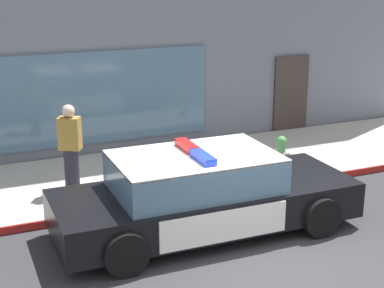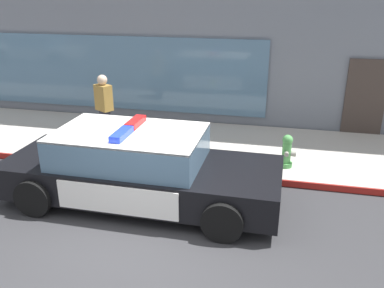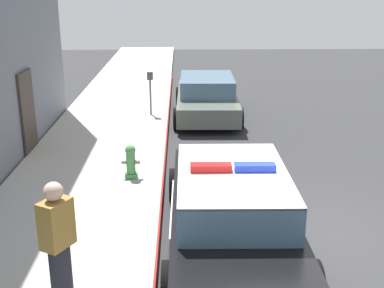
# 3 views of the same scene
# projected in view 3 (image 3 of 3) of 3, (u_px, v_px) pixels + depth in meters

# --- Properties ---
(ground) EXTENTS (48.00, 48.00, 0.00)m
(ground) POSITION_uv_depth(u_px,v_px,m) (295.00, 231.00, 8.64)
(ground) COLOR #303033
(sidewalk) EXTENTS (48.00, 3.31, 0.15)m
(sidewalk) POSITION_uv_depth(u_px,v_px,m) (62.00, 229.00, 8.53)
(sidewalk) COLOR #B2ADA3
(sidewalk) RESTS_ON ground
(curb_red_paint) EXTENTS (28.80, 0.04, 0.14)m
(curb_red_paint) POSITION_uv_depth(u_px,v_px,m) (159.00, 228.00, 8.57)
(curb_red_paint) COLOR maroon
(curb_red_paint) RESTS_ON ground
(police_cruiser) EXTENTS (5.09, 2.12, 1.49)m
(police_cruiser) POSITION_uv_depth(u_px,v_px,m) (231.00, 208.00, 7.93)
(police_cruiser) COLOR black
(police_cruiser) RESTS_ON ground
(fire_hydrant) EXTENTS (0.34, 0.39, 0.73)m
(fire_hydrant) POSITION_uv_depth(u_px,v_px,m) (131.00, 162.00, 10.49)
(fire_hydrant) COLOR #4C994C
(fire_hydrant) RESTS_ON sidewalk
(car_down_street) EXTENTS (4.51, 2.10, 1.29)m
(car_down_street) POSITION_uv_depth(u_px,v_px,m) (207.00, 97.00, 15.76)
(car_down_street) COLOR #596056
(car_down_street) RESTS_ON ground
(pedestrian_on_sidewalk) EXTENTS (0.48, 0.43, 1.71)m
(pedestrian_on_sidewalk) POSITION_uv_depth(u_px,v_px,m) (58.00, 245.00, 6.17)
(pedestrian_on_sidewalk) COLOR #23232D
(pedestrian_on_sidewalk) RESTS_ON sidewalk
(parking_meter) EXTENTS (0.12, 0.18, 1.34)m
(parking_meter) POSITION_uv_depth(u_px,v_px,m) (150.00, 85.00, 15.28)
(parking_meter) COLOR slate
(parking_meter) RESTS_ON sidewalk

